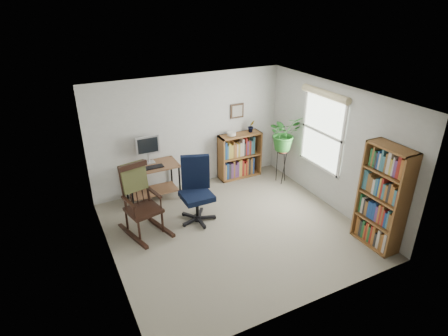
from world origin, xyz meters
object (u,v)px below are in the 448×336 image
low_bookshelf (240,156)px  tall_bookshelf (383,198)px  desk (153,182)px  office_chair (197,191)px  rocking_chair (143,201)px

low_bookshelf → tall_bookshelf: size_ratio=0.58×
desk → tall_bookshelf: tall_bookshelf is taller
tall_bookshelf → office_chair: bearing=140.3°
rocking_chair → tall_bookshelf: (3.36, -2.03, 0.24)m
office_chair → rocking_chair: 0.97m
rocking_chair → low_bookshelf: 2.82m
desk → office_chair: size_ratio=0.85×
tall_bookshelf → low_bookshelf: bearing=104.0°
office_chair → rocking_chair: size_ratio=0.95×
desk → rocking_chair: rocking_chair is taller
office_chair → tall_bookshelf: (2.38, -1.98, 0.27)m
rocking_chair → low_bookshelf: size_ratio=1.26×
desk → tall_bookshelf: 4.26m
desk → rocking_chair: bearing=-114.3°
office_chair → desk: bearing=132.0°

